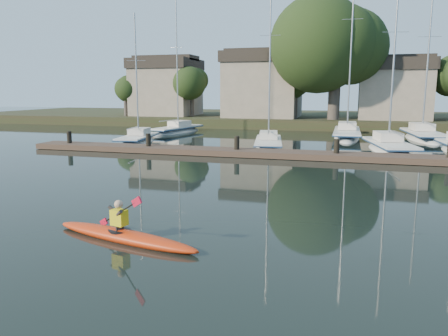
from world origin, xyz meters
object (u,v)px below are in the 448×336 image
(kayak, at_px, (124,234))
(dock, at_px, (285,154))
(sailboat_0, at_px, (138,145))
(sailboat_3, at_px, (389,154))
(sailboat_2, at_px, (268,149))
(sailboat_7, at_px, (422,142))
(sailboat_5, at_px, (177,134))
(sailboat_6, at_px, (347,140))

(kayak, xyz_separation_m, dock, (2.05, 15.98, 0.02))
(sailboat_0, distance_m, sailboat_3, 18.30)
(dock, bearing_deg, sailboat_2, 111.76)
(dock, xyz_separation_m, sailboat_7, (9.51, 12.98, -0.42))
(dock, height_order, sailboat_5, sailboat_5)
(kayak, height_order, sailboat_3, sailboat_3)
(kayak, xyz_separation_m, sailboat_2, (0.20, 20.63, -0.35))
(sailboat_0, bearing_deg, sailboat_2, -7.46)
(dock, height_order, sailboat_0, sailboat_0)
(sailboat_3, bearing_deg, dock, -154.18)
(sailboat_3, bearing_deg, sailboat_2, 169.12)
(sailboat_7, bearing_deg, sailboat_3, -116.45)
(dock, distance_m, sailboat_2, 5.02)
(sailboat_6, distance_m, sailboat_7, 6.02)
(sailboat_0, distance_m, sailboat_2, 10.19)
(kayak, height_order, sailboat_5, sailboat_5)
(sailboat_3, relative_size, sailboat_6, 0.79)
(sailboat_0, bearing_deg, kayak, -72.55)
(sailboat_2, height_order, sailboat_3, sailboat_2)
(sailboat_5, bearing_deg, sailboat_3, -13.14)
(dock, relative_size, sailboat_7, 2.38)
(sailboat_0, xyz_separation_m, sailboat_6, (15.53, 8.45, -0.02))
(sailboat_3, relative_size, sailboat_5, 0.97)
(kayak, height_order, sailboat_0, sailboat_0)
(sailboat_2, relative_size, sailboat_7, 0.93)
(dock, bearing_deg, sailboat_6, 74.88)
(sailboat_0, relative_size, sailboat_6, 0.65)
(dock, bearing_deg, sailboat_7, 53.78)
(kayak, bearing_deg, sailboat_7, 81.67)
(sailboat_5, relative_size, sailboat_6, 0.82)
(sailboat_0, distance_m, sailboat_5, 8.57)
(sailboat_2, height_order, sailboat_5, sailboat_5)
(dock, height_order, sailboat_6, sailboat_6)
(kayak, bearing_deg, sailboat_6, 92.58)
(sailboat_2, bearing_deg, sailboat_0, 171.45)
(sailboat_2, height_order, sailboat_6, sailboat_6)
(sailboat_2, height_order, sailboat_7, sailboat_7)
(sailboat_0, height_order, sailboat_2, sailboat_2)
(sailboat_5, bearing_deg, sailboat_2, -27.47)
(sailboat_2, xyz_separation_m, sailboat_7, (11.37, 8.33, -0.05))
(dock, distance_m, sailboat_5, 17.89)
(dock, height_order, sailboat_7, sailboat_7)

